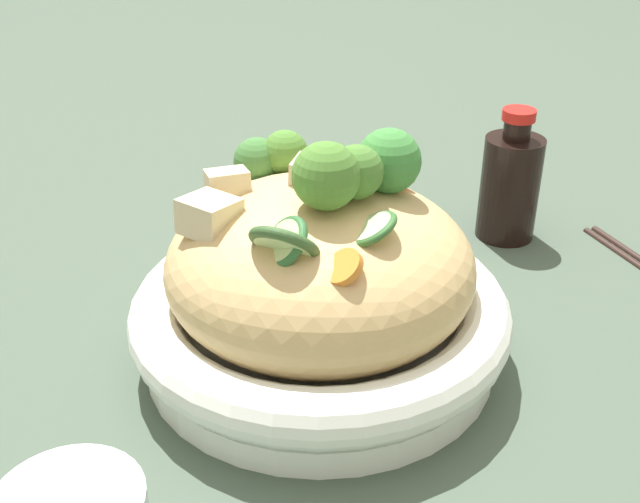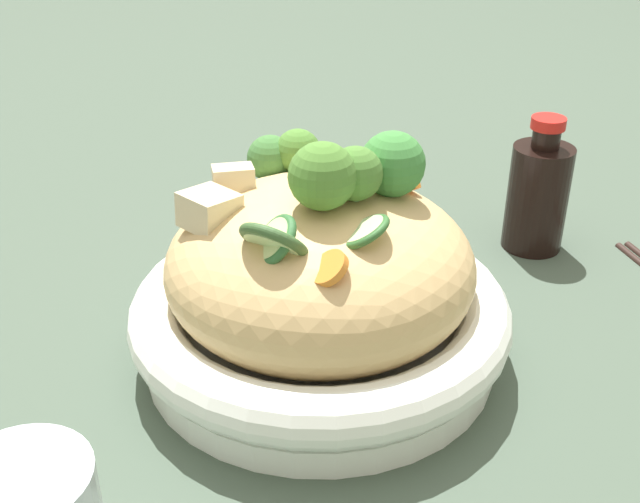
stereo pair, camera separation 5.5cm
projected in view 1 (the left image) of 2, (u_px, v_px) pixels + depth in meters
The scene contains 8 objects.
ground_plane at pixel (320, 354), 0.59m from camera, with size 3.00×3.00×0.00m, color #425143.
serving_bowl at pixel (320, 320), 0.58m from camera, with size 0.28×0.28×0.06m.
noodle_heap at pixel (320, 265), 0.56m from camera, with size 0.22×0.22×0.11m.
broccoli_florets at pixel (330, 167), 0.55m from camera, with size 0.14×0.17×0.09m.
carrot_coins at pixel (337, 201), 0.56m from camera, with size 0.10×0.20×0.03m.
zucchini_slices at pixel (304, 240), 0.48m from camera, with size 0.11×0.06×0.04m.
chicken_chunks at pixel (280, 188), 0.55m from camera, with size 0.17×0.11×0.04m.
soy_sauce_bottle at pixel (510, 184), 0.74m from camera, with size 0.06×0.06×0.13m.
Camera 1 is at (-0.09, -0.47, 0.36)m, focal length 43.56 mm.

